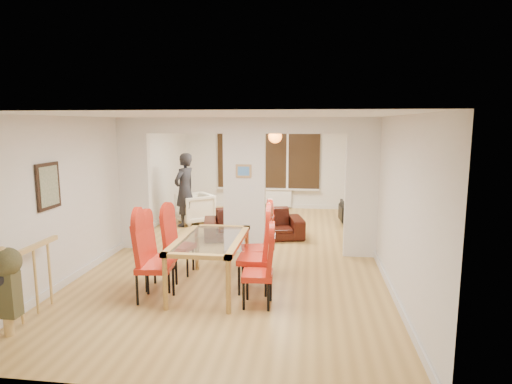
% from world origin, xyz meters
% --- Properties ---
extents(floor, '(5.00, 9.00, 0.01)m').
position_xyz_m(floor, '(0.00, 0.00, 0.00)').
color(floor, tan).
rests_on(floor, ground).
extents(room_walls, '(5.00, 9.00, 2.60)m').
position_xyz_m(room_walls, '(0.00, 0.00, 1.30)').
color(room_walls, silver).
rests_on(room_walls, floor).
extents(divider_wall, '(5.00, 0.18, 2.60)m').
position_xyz_m(divider_wall, '(0.00, 0.00, 1.30)').
color(divider_wall, white).
rests_on(divider_wall, floor).
extents(bay_window_blinds, '(3.00, 0.08, 1.80)m').
position_xyz_m(bay_window_blinds, '(0.00, 4.44, 1.50)').
color(bay_window_blinds, black).
rests_on(bay_window_blinds, room_walls).
extents(radiator, '(1.40, 0.08, 0.50)m').
position_xyz_m(radiator, '(0.00, 4.40, 0.30)').
color(radiator, white).
rests_on(radiator, floor).
extents(pendant_light, '(0.36, 0.36, 0.36)m').
position_xyz_m(pendant_light, '(0.30, 3.30, 2.15)').
color(pendant_light, orange).
rests_on(pendant_light, room_walls).
extents(stair_newel, '(0.40, 1.20, 1.10)m').
position_xyz_m(stair_newel, '(-2.25, -3.20, 0.55)').
color(stair_newel, tan).
rests_on(stair_newel, floor).
extents(wall_poster, '(0.04, 0.52, 0.67)m').
position_xyz_m(wall_poster, '(-2.47, -2.40, 1.60)').
color(wall_poster, gray).
rests_on(wall_poster, room_walls).
extents(pillar_photo, '(0.30, 0.03, 0.25)m').
position_xyz_m(pillar_photo, '(0.00, -0.10, 1.60)').
color(pillar_photo, '#4C8CD8').
rests_on(pillar_photo, divider_wall).
extents(dining_table, '(0.96, 1.71, 0.80)m').
position_xyz_m(dining_table, '(-0.21, -1.98, 0.40)').
color(dining_table, '#B88B44').
rests_on(dining_table, floor).
extents(dining_chair_la, '(0.51, 0.51, 1.17)m').
position_xyz_m(dining_chair_la, '(-0.89, -2.49, 0.58)').
color(dining_chair_la, red).
rests_on(dining_chair_la, floor).
extents(dining_chair_lb, '(0.44, 0.44, 1.07)m').
position_xyz_m(dining_chair_lb, '(-0.96, -2.05, 0.54)').
color(dining_chair_lb, red).
rests_on(dining_chair_lb, floor).
extents(dining_chair_lc, '(0.49, 0.49, 1.05)m').
position_xyz_m(dining_chair_lc, '(-0.88, -1.36, 0.53)').
color(dining_chair_lc, red).
rests_on(dining_chair_lc, floor).
extents(dining_chair_ra, '(0.44, 0.44, 1.03)m').
position_xyz_m(dining_chair_ra, '(0.57, -2.47, 0.52)').
color(dining_chair_ra, red).
rests_on(dining_chair_ra, floor).
extents(dining_chair_rb, '(0.47, 0.47, 1.18)m').
position_xyz_m(dining_chair_rb, '(0.45, -1.97, 0.59)').
color(dining_chair_rb, red).
rests_on(dining_chair_rb, floor).
extents(dining_chair_rc, '(0.55, 0.55, 1.14)m').
position_xyz_m(dining_chair_rc, '(0.41, -1.44, 0.57)').
color(dining_chair_rc, red).
rests_on(dining_chair_rc, floor).
extents(sofa, '(2.28, 1.30, 0.63)m').
position_xyz_m(sofa, '(0.04, 1.01, 0.31)').
color(sofa, black).
rests_on(sofa, floor).
extents(armchair, '(1.13, 1.13, 0.74)m').
position_xyz_m(armchair, '(-1.63, 2.26, 0.37)').
color(armchair, '#F0E8CC').
rests_on(armchair, floor).
extents(person, '(0.77, 0.65, 1.79)m').
position_xyz_m(person, '(-1.78, 1.92, 0.89)').
color(person, black).
rests_on(person, floor).
extents(television, '(0.97, 0.22, 0.56)m').
position_xyz_m(television, '(2.00, 2.60, 0.28)').
color(television, black).
rests_on(television, floor).
extents(coffee_table, '(1.19, 0.76, 0.25)m').
position_xyz_m(coffee_table, '(0.14, 2.39, 0.13)').
color(coffee_table, '#352212').
rests_on(coffee_table, floor).
extents(bottle, '(0.07, 0.07, 0.26)m').
position_xyz_m(bottle, '(0.17, 2.43, 0.38)').
color(bottle, '#143F19').
rests_on(bottle, coffee_table).
extents(bowl, '(0.21, 0.21, 0.05)m').
position_xyz_m(bowl, '(0.20, 2.47, 0.28)').
color(bowl, '#352212').
rests_on(bowl, coffee_table).
extents(shoes, '(0.24, 0.26, 0.10)m').
position_xyz_m(shoes, '(0.21, -0.49, 0.05)').
color(shoes, black).
rests_on(shoes, floor).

